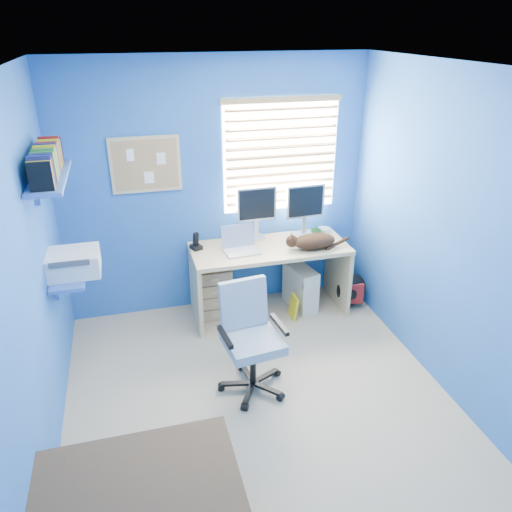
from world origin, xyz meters
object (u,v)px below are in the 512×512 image
object	(u,v)px
cat	(314,241)
laptop	(242,241)
office_chair	(251,351)
tower_pc	(300,287)
desk	(269,280)

from	to	relation	value
cat	laptop	bearing A→B (deg)	179.30
cat	office_chair	world-z (taller)	office_chair
laptop	office_chair	xyz separation A→B (m)	(-0.18, -1.03, -0.51)
laptop	tower_pc	world-z (taller)	laptop
desk	tower_pc	world-z (taller)	desk
cat	tower_pc	size ratio (longest dim) A/B	0.94
desk	cat	bearing A→B (deg)	-20.59
desk	cat	xyz separation A→B (m)	(0.41, -0.15, 0.45)
laptop	cat	size ratio (longest dim) A/B	0.78
desk	office_chair	distance (m)	1.18
cat	office_chair	bearing A→B (deg)	-125.89
cat	tower_pc	xyz separation A→B (m)	(-0.06, 0.18, -0.59)
cat	office_chair	distance (m)	1.36
laptop	tower_pc	distance (m)	0.90
tower_pc	cat	bearing A→B (deg)	-83.36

